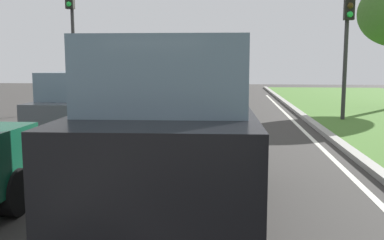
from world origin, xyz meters
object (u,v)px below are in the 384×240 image
at_px(car_suv_ahead, 173,129).
at_px(car_hatchback_far, 81,107).
at_px(traffic_light_near_right, 348,31).
at_px(traffic_light_overhead_left, 72,24).

height_order(car_suv_ahead, car_hatchback_far, car_suv_ahead).
bearing_deg(traffic_light_near_right, traffic_light_overhead_left, 169.09).
relative_size(car_suv_ahead, traffic_light_near_right, 1.03).
distance_m(traffic_light_near_right, traffic_light_overhead_left, 10.53).
relative_size(traffic_light_near_right, traffic_light_overhead_left, 0.85).
bearing_deg(traffic_light_overhead_left, car_suv_ahead, -63.94).
xyz_separation_m(car_hatchback_far, traffic_light_overhead_left, (-2.60, 6.41, 2.68)).
bearing_deg(traffic_light_near_right, car_suv_ahead, -115.13).
bearing_deg(car_suv_ahead, traffic_light_near_right, 62.88).
relative_size(car_hatchback_far, traffic_light_near_right, 0.84).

